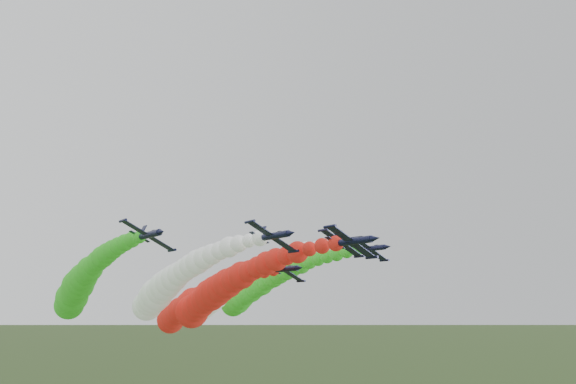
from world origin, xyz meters
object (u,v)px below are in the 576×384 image
object	(u,v)px
jet_lead	(217,293)
jet_trail	(188,306)
jet_outer_left	(79,287)
jet_inner_left	(166,287)
jet_outer_right	(256,289)
jet_inner_right	(221,291)

from	to	relation	value
jet_lead	jet_trail	bearing A→B (deg)	75.71
jet_outer_left	jet_inner_left	bearing A→B (deg)	-39.04
jet_outer_right	jet_trail	bearing A→B (deg)	158.25
jet_outer_right	jet_trail	distance (m)	18.14
jet_outer_left	jet_outer_right	bearing A→B (deg)	-2.95
jet_inner_right	jet_inner_left	bearing A→B (deg)	-166.57
jet_outer_right	jet_trail	xyz separation A→B (m)	(-16.35, 6.52, -4.35)
jet_inner_left	jet_lead	bearing A→B (deg)	-55.09
jet_lead	jet_outer_right	distance (m)	30.57
jet_trail	jet_outer_left	bearing A→B (deg)	-171.73
jet_inner_left	jet_inner_right	bearing A→B (deg)	13.43
jet_lead	jet_inner_left	distance (m)	12.32
jet_outer_left	jet_inner_right	bearing A→B (deg)	-15.18
jet_inner_left	jet_trail	size ratio (longest dim) A/B	1.00
jet_lead	jet_trail	world-z (taller)	jet_lead
jet_inner_left	jet_trail	distance (m)	21.80
jet_lead	jet_outer_right	world-z (taller)	jet_outer_right
jet_inner_left	jet_outer_left	world-z (taller)	jet_outer_left
jet_inner_right	jet_outer_left	bearing A→B (deg)	164.82
jet_outer_right	jet_inner_right	bearing A→B (deg)	-156.67
jet_lead	jet_trail	xyz separation A→B (m)	(6.74, 26.48, -2.68)
jet_inner_left	jet_outer_left	size ratio (longest dim) A/B	1.00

